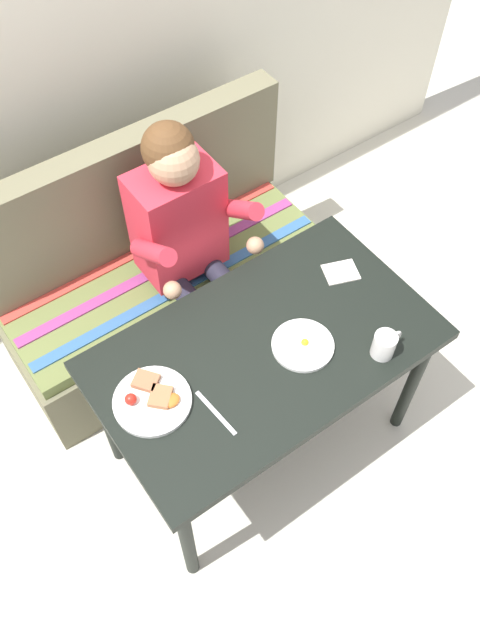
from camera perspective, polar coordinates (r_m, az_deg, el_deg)
name	(u,v)px	position (r m, az deg, el deg)	size (l,w,h in m)	color
ground_plane	(260,437)	(2.88, 1.76, -10.32)	(8.00, 8.00, 0.00)	beige
back_wall	(63,27)	(2.69, -15.34, 23.67)	(4.40, 0.10, 2.60)	beige
table	(264,359)	(2.31, 2.17, -3.50)	(1.20, 0.70, 0.73)	black
couch	(161,280)	(2.95, -6.96, 3.53)	(1.44, 0.56, 1.00)	#69644B
person	(188,235)	(2.56, -4.65, 7.47)	(0.45, 0.61, 1.21)	red
plate_breakfast	(152,399)	(2.14, -7.75, -6.92)	(0.26, 0.26, 0.05)	white
plate_eggs	(303,345)	(2.25, 5.57, -2.20)	(0.22, 0.22, 0.04)	white
coffee_mug	(385,344)	(2.24, 12.64, -2.11)	(0.12, 0.08, 0.10)	white
napkin	(341,272)	(2.47, 8.89, 4.20)	(0.13, 0.10, 0.01)	silver
knife	(216,413)	(2.11, -2.15, -8.19)	(0.01, 0.20, 0.01)	silver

